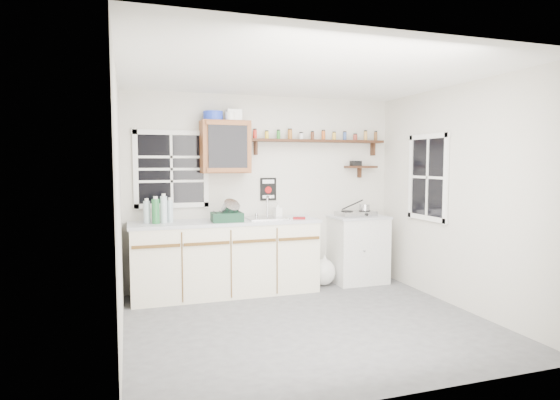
{
  "coord_description": "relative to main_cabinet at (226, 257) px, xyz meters",
  "views": [
    {
      "loc": [
        -1.73,
        -4.33,
        1.63
      ],
      "look_at": [
        -0.13,
        0.55,
        1.22
      ],
      "focal_mm": 30.0,
      "sensor_mm": 36.0,
      "label": 1
    }
  ],
  "objects": [
    {
      "name": "room",
      "position": [
        0.58,
        -1.3,
        0.79
      ],
      "size": [
        3.64,
        3.24,
        2.54
      ],
      "color": "#4D4D4F",
      "rests_on": "ground"
    },
    {
      "name": "main_cabinet",
      "position": [
        0.0,
        0.0,
        0.0
      ],
      "size": [
        2.31,
        0.63,
        0.92
      ],
      "color": "beige",
      "rests_on": "floor"
    },
    {
      "name": "right_cabinet",
      "position": [
        1.83,
        0.03,
        -0.01
      ],
      "size": [
        0.73,
        0.57,
        0.91
      ],
      "color": "beige",
      "rests_on": "floor"
    },
    {
      "name": "sink",
      "position": [
        0.54,
        0.01,
        0.47
      ],
      "size": [
        0.52,
        0.44,
        0.29
      ],
      "color": "#B1B1B6",
      "rests_on": "main_cabinet"
    },
    {
      "name": "upper_cabinet",
      "position": [
        0.03,
        0.14,
        1.36
      ],
      "size": [
        0.6,
        0.32,
        0.65
      ],
      "color": "brown",
      "rests_on": "wall_back"
    },
    {
      "name": "upper_cabinet_clutter",
      "position": [
        -0.0,
        0.14,
        1.75
      ],
      "size": [
        0.47,
        0.24,
        0.14
      ],
      "color": "#1B33B5",
      "rests_on": "upper_cabinet"
    },
    {
      "name": "spice_shelf",
      "position": [
        1.31,
        0.21,
        1.47
      ],
      "size": [
        1.91,
        0.18,
        0.35
      ],
      "color": "black",
      "rests_on": "wall_back"
    },
    {
      "name": "secondary_shelf",
      "position": [
        1.94,
        0.22,
        1.12
      ],
      "size": [
        0.45,
        0.16,
        0.24
      ],
      "color": "black",
      "rests_on": "wall_back"
    },
    {
      "name": "warning_sign",
      "position": [
        0.63,
        0.29,
        0.82
      ],
      "size": [
        0.22,
        0.02,
        0.3
      ],
      "color": "black",
      "rests_on": "wall_back"
    },
    {
      "name": "window_back",
      "position": [
        -0.62,
        0.29,
        1.09
      ],
      "size": [
        0.93,
        0.03,
        0.98
      ],
      "color": "black",
      "rests_on": "wall_back"
    },
    {
      "name": "window_right",
      "position": [
        2.37,
        -0.75,
        0.99
      ],
      "size": [
        0.03,
        0.78,
        1.08
      ],
      "color": "black",
      "rests_on": "wall_back"
    },
    {
      "name": "water_bottles",
      "position": [
        -0.8,
        0.0,
        0.61
      ],
      "size": [
        0.34,
        0.16,
        0.35
      ],
      "color": "#A8BFC5",
      "rests_on": "main_cabinet"
    },
    {
      "name": "dish_rack",
      "position": [
        0.01,
        -0.11,
        0.55
      ],
      "size": [
        0.38,
        0.29,
        0.28
      ],
      "rotation": [
        0.0,
        0.0,
        -0.03
      ],
      "color": "#10311F",
      "rests_on": "main_cabinet"
    },
    {
      "name": "soap_bottle",
      "position": [
        0.7,
        0.08,
        0.56
      ],
      "size": [
        0.1,
        0.1,
        0.2
      ],
      "primitive_type": "imported",
      "rotation": [
        0.0,
        0.0,
        0.15
      ],
      "color": "silver",
      "rests_on": "main_cabinet"
    },
    {
      "name": "rag",
      "position": [
        0.91,
        -0.14,
        0.47
      ],
      "size": [
        0.19,
        0.17,
        0.02
      ],
      "primitive_type": "cube",
      "rotation": [
        0.0,
        0.0,
        -0.32
      ],
      "color": "maroon",
      "rests_on": "main_cabinet"
    },
    {
      "name": "hotplate",
      "position": [
        1.79,
        0.01,
        0.48
      ],
      "size": [
        0.55,
        0.34,
        0.08
      ],
      "rotation": [
        0.0,
        0.0,
        0.12
      ],
      "color": "#B1B1B6",
      "rests_on": "right_cabinet"
    },
    {
      "name": "saucepan",
      "position": [
        1.91,
        0.01,
        0.56
      ],
      "size": [
        0.36,
        0.21,
        0.16
      ],
      "rotation": [
        0.0,
        0.0,
        -0.35
      ],
      "color": "#B1B1B6",
      "rests_on": "hotplate"
    },
    {
      "name": "trash_bag",
      "position": [
        1.31,
        -0.01,
        -0.28
      ],
      "size": [
        0.38,
        0.34,
        0.43
      ],
      "color": "white",
      "rests_on": "floor"
    }
  ]
}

